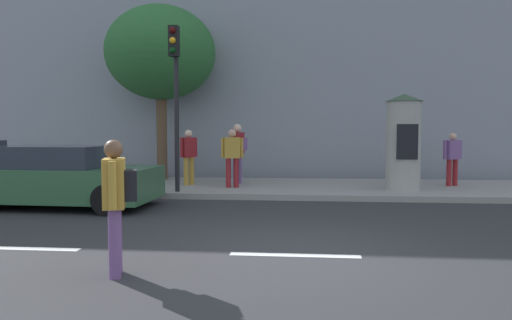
# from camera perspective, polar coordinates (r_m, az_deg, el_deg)

# --- Properties ---
(ground_plane) EXTENTS (80.00, 80.00, 0.00)m
(ground_plane) POSITION_cam_1_polar(r_m,az_deg,el_deg) (6.60, 4.76, -11.50)
(ground_plane) COLOR #2B2B2D
(sidewalk_curb) EXTENTS (36.00, 4.00, 0.15)m
(sidewalk_curb) POSITION_cam_1_polar(r_m,az_deg,el_deg) (13.47, 5.06, -3.40)
(sidewalk_curb) COLOR gray
(sidewalk_curb) RESTS_ON ground_plane
(lane_markings) EXTENTS (25.80, 0.16, 0.01)m
(lane_markings) POSITION_cam_1_polar(r_m,az_deg,el_deg) (6.60, 4.76, -11.47)
(lane_markings) COLOR silver
(lane_markings) RESTS_ON ground_plane
(building_backdrop) EXTENTS (36.00, 5.00, 11.18)m
(building_backdrop) POSITION_cam_1_polar(r_m,az_deg,el_deg) (18.77, 5.24, 15.52)
(building_backdrop) COLOR gray
(building_backdrop) RESTS_ON ground_plane
(traffic_light) EXTENTS (0.24, 0.45, 4.16)m
(traffic_light) POSITION_cam_1_polar(r_m,az_deg,el_deg) (12.09, -9.82, 9.45)
(traffic_light) COLOR black
(traffic_light) RESTS_ON sidewalk_curb
(poster_column) EXTENTS (0.98, 0.98, 2.53)m
(poster_column) POSITION_cam_1_polar(r_m,az_deg,el_deg) (12.92, 17.51, 2.19)
(poster_column) COLOR #9E9B93
(poster_column) RESTS_ON sidewalk_curb
(street_tree) EXTENTS (3.47, 3.47, 5.49)m
(street_tree) POSITION_cam_1_polar(r_m,az_deg,el_deg) (15.49, -11.52, 12.58)
(street_tree) COLOR brown
(street_tree) RESTS_ON sidewalk_curb
(pedestrian_with_backpack) EXTENTS (0.48, 0.61, 1.61)m
(pedestrian_with_backpack) POSITION_cam_1_polar(r_m,az_deg,el_deg) (5.77, -16.63, -4.08)
(pedestrian_with_backpack) COLOR #724C84
(pedestrian_with_backpack) RESTS_ON ground_plane
(pedestrian_in_dark_shirt) EXTENTS (0.60, 0.44, 1.60)m
(pedestrian_in_dark_shirt) POSITION_cam_1_polar(r_m,az_deg,el_deg) (12.88, -2.92, 0.86)
(pedestrian_in_dark_shirt) COLOR maroon
(pedestrian_in_dark_shirt) RESTS_ON sidewalk_curb
(pedestrian_in_light_jacket) EXTENTS (0.49, 0.51, 1.75)m
(pedestrian_in_light_jacket) POSITION_cam_1_polar(r_m,az_deg,el_deg) (13.74, -2.20, 1.43)
(pedestrian_in_light_jacket) COLOR #724C84
(pedestrian_in_light_jacket) RESTS_ON sidewalk_curb
(pedestrian_with_bag) EXTENTS (0.58, 0.45, 1.50)m
(pedestrian_with_bag) POSITION_cam_1_polar(r_m,az_deg,el_deg) (14.30, 22.81, 0.57)
(pedestrian_with_bag) COLOR maroon
(pedestrian_with_bag) RESTS_ON sidewalk_curb
(pedestrian_near_pole) EXTENTS (0.44, 0.45, 1.58)m
(pedestrian_near_pole) POSITION_cam_1_polar(r_m,az_deg,el_deg) (13.56, -8.19, 0.82)
(pedestrian_near_pole) COLOR #B78C33
(pedestrian_near_pole) RESTS_ON sidewalk_curb
(parked_car_silver) EXTENTS (4.08, 2.12, 1.38)m
(parked_car_silver) POSITION_cam_1_polar(r_m,az_deg,el_deg) (11.34, -22.45, -1.95)
(parked_car_silver) COLOR #2D5938
(parked_car_silver) RESTS_ON ground_plane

